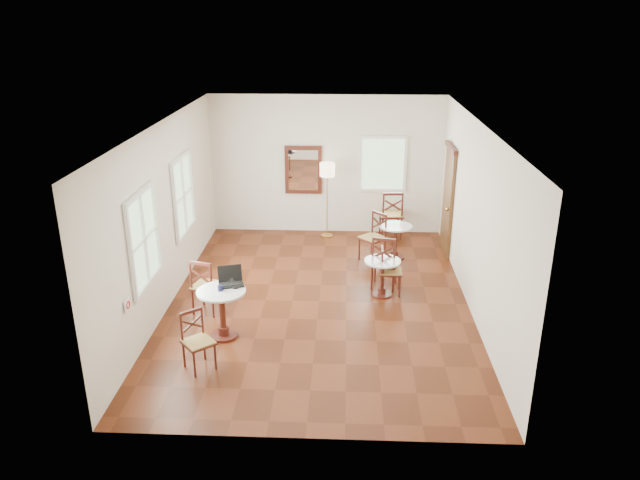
# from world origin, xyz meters

# --- Properties ---
(ground) EXTENTS (7.00, 7.00, 0.00)m
(ground) POSITION_xyz_m (0.00, 0.00, 0.00)
(ground) COLOR #53210E
(ground) RESTS_ON ground
(room_shell) EXTENTS (5.02, 7.02, 3.01)m
(room_shell) POSITION_xyz_m (-0.06, 0.27, 1.89)
(room_shell) COLOR silver
(room_shell) RESTS_ON ground
(cafe_table_near) EXTENTS (0.73, 0.73, 0.77)m
(cafe_table_near) POSITION_xyz_m (-1.39, -1.24, 0.48)
(cafe_table_near) COLOR #4A1A12
(cafe_table_near) RESTS_ON ground
(cafe_table_mid) EXTENTS (0.62, 0.62, 0.66)m
(cafe_table_mid) POSITION_xyz_m (1.07, 0.28, 0.41)
(cafe_table_mid) COLOR #4A1A12
(cafe_table_mid) RESTS_ON ground
(cafe_table_back) EXTENTS (0.65, 0.65, 0.69)m
(cafe_table_back) POSITION_xyz_m (1.41, 1.97, 0.42)
(cafe_table_back) COLOR #4A1A12
(cafe_table_back) RESTS_ON ground
(chair_near_a) EXTENTS (0.53, 0.53, 0.94)m
(chair_near_a) POSITION_xyz_m (-1.80, -0.46, 0.47)
(chair_near_a) COLOR #4A1A12
(chair_near_a) RESTS_ON ground
(chair_near_b) EXTENTS (0.54, 0.54, 0.83)m
(chair_near_b) POSITION_xyz_m (-1.56, -2.09, 0.41)
(chair_near_b) COLOR #4A1A12
(chair_near_b) RESTS_ON ground
(chair_mid_a) EXTENTS (0.53, 0.53, 0.99)m
(chair_mid_a) POSITION_xyz_m (1.12, 0.61, 0.49)
(chair_mid_a) COLOR #4A1A12
(chair_mid_a) RESTS_ON ground
(chair_mid_b) EXTENTS (0.39, 0.39, 0.84)m
(chair_mid_b) POSITION_xyz_m (1.19, 0.38, 0.42)
(chair_mid_b) COLOR #4A1A12
(chair_mid_b) RESTS_ON ground
(chair_back_a) EXTENTS (0.53, 0.53, 1.06)m
(chair_back_a) POSITION_xyz_m (1.40, 3.14, 0.53)
(chair_back_a) COLOR #4A1A12
(chair_back_a) RESTS_ON ground
(chair_back_b) EXTENTS (0.62, 0.62, 0.95)m
(chair_back_b) POSITION_xyz_m (0.98, 1.88, 0.47)
(chair_back_b) COLOR #4A1A12
(chair_back_b) RESTS_ON ground
(floor_lamp) EXTENTS (0.32, 0.32, 1.64)m
(floor_lamp) POSITION_xyz_m (0.03, 3.15, 1.39)
(floor_lamp) COLOR #BF8C3F
(floor_lamp) RESTS_ON ground
(laptop) EXTENTS (0.43, 0.39, 0.26)m
(laptop) POSITION_xyz_m (-1.29, -0.99, 0.83)
(laptop) COLOR black
(laptop) RESTS_ON cafe_table_near
(mouse) EXTENTS (0.10, 0.07, 0.04)m
(mouse) POSITION_xyz_m (-1.19, -1.17, 0.79)
(mouse) COLOR black
(mouse) RESTS_ON cafe_table_near
(navy_mug) EXTENTS (0.11, 0.07, 0.08)m
(navy_mug) POSITION_xyz_m (-1.40, -1.25, 0.81)
(navy_mug) COLOR black
(navy_mug) RESTS_ON cafe_table_near
(water_glass) EXTENTS (0.07, 0.07, 0.11)m
(water_glass) POSITION_xyz_m (-1.25, -1.08, 0.83)
(water_glass) COLOR white
(water_glass) RESTS_ON cafe_table_near
(power_adapter) EXTENTS (0.09, 0.05, 0.03)m
(power_adapter) POSITION_xyz_m (-1.74, -1.47, 0.02)
(power_adapter) COLOR black
(power_adapter) RESTS_ON ground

